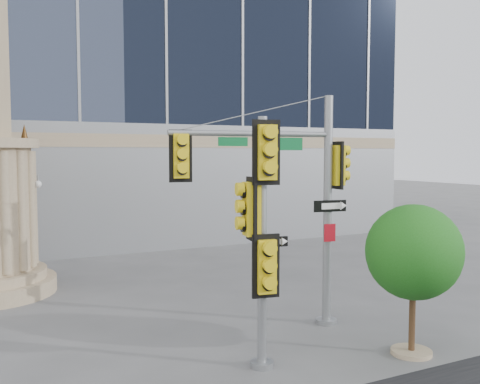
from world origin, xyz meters
name	(u,v)px	position (x,y,z in m)	size (l,w,h in m)	color
ground	(287,355)	(0.00, 0.00, 0.00)	(120.00, 120.00, 0.00)	#545456
main_signal_pole	(290,185)	(1.10, 1.67, 3.81)	(4.73, 1.14, 6.15)	slate
secondary_signal_pole	(261,223)	(-0.91, -0.43, 3.17)	(0.94, 0.80, 5.40)	slate
street_tree	(414,256)	(2.66, -1.21, 2.29)	(2.23, 2.18, 3.48)	tan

